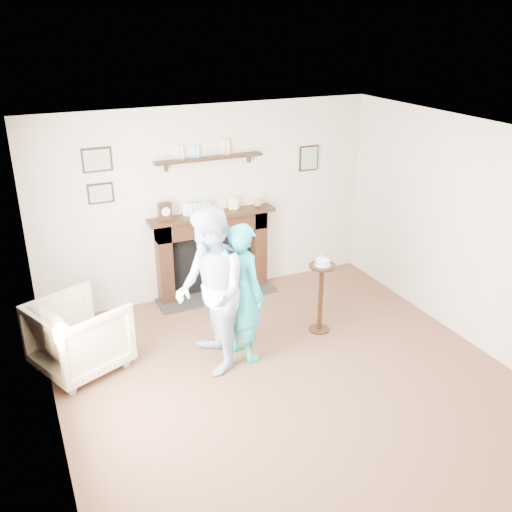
# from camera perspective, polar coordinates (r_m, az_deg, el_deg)

# --- Properties ---
(ground) EXTENTS (5.00, 5.00, 0.00)m
(ground) POSITION_cam_1_polar(r_m,az_deg,el_deg) (5.92, 4.18, -13.20)
(ground) COLOR brown
(ground) RESTS_ON ground
(room_shell) EXTENTS (4.54, 5.02, 2.52)m
(room_shell) POSITION_cam_1_polar(r_m,az_deg,el_deg) (5.71, 1.35, 3.91)
(room_shell) COLOR beige
(room_shell) RESTS_ON ground
(armchair) EXTENTS (1.12, 1.11, 0.78)m
(armchair) POSITION_cam_1_polar(r_m,az_deg,el_deg) (6.50, -16.82, -10.57)
(armchair) COLOR tan
(armchair) RESTS_ON ground
(man) EXTENTS (0.75, 0.92, 1.77)m
(man) POSITION_cam_1_polar(r_m,az_deg,el_deg) (6.28, -4.32, -10.81)
(man) COLOR silver
(man) RESTS_ON ground
(woman) EXTENTS (0.52, 0.65, 1.55)m
(woman) POSITION_cam_1_polar(r_m,az_deg,el_deg) (6.43, -1.23, -9.86)
(woman) COLOR teal
(woman) RESTS_ON ground
(pedestal_table) EXTENTS (0.30, 0.30, 0.98)m
(pedestal_table) POSITION_cam_1_polar(r_m,az_deg,el_deg) (6.66, 6.54, -2.87)
(pedestal_table) COLOR black
(pedestal_table) RESTS_ON ground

